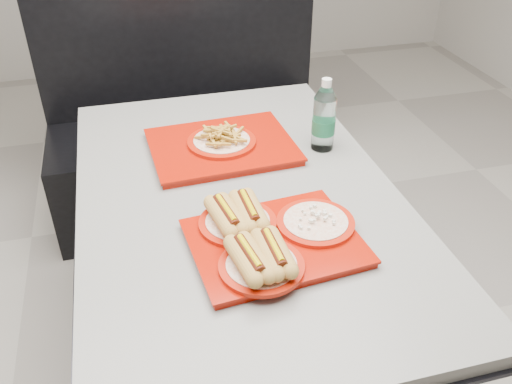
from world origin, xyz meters
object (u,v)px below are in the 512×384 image
object	(u,v)px
diner_table	(239,238)
water_bottle	(324,119)
tray_near	(268,237)
booth_bench	(188,129)
tray_far	(222,143)

from	to	relation	value
diner_table	water_bottle	distance (m)	0.46
tray_near	water_bottle	xyz separation A→B (m)	(0.31, 0.44, 0.07)
diner_table	tray_near	world-z (taller)	tray_near
booth_bench	tray_near	world-z (taller)	booth_bench
diner_table	booth_bench	distance (m)	1.11
diner_table	booth_bench	bearing A→B (deg)	90.00
diner_table	tray_near	distance (m)	0.32
booth_bench	tray_far	distance (m)	0.92
tray_far	water_bottle	world-z (taller)	water_bottle
diner_table	tray_near	bearing A→B (deg)	-86.53
tray_far	water_bottle	size ratio (longest dim) A/B	1.97
water_bottle	tray_far	bearing A→B (deg)	168.53
water_bottle	tray_near	bearing A→B (deg)	-124.88
booth_bench	water_bottle	bearing A→B (deg)	-70.40
diner_table	tray_near	size ratio (longest dim) A/B	3.23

